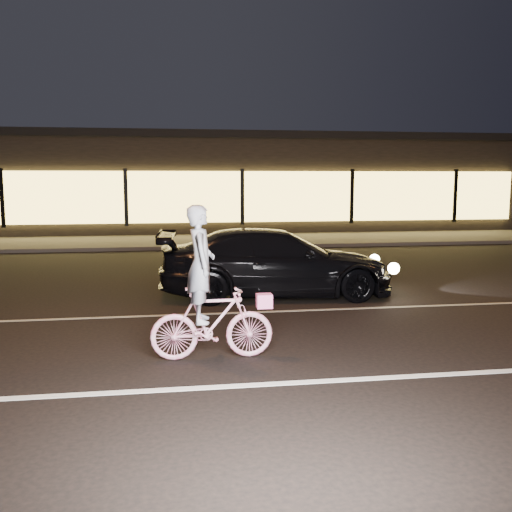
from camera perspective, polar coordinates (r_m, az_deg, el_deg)
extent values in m
plane|color=black|center=(8.48, 11.80, -8.29)|extent=(90.00, 90.00, 0.00)
cube|color=silver|center=(7.16, 16.08, -11.44)|extent=(60.00, 0.12, 0.01)
cube|color=gray|center=(10.31, 7.89, -5.30)|extent=(60.00, 0.10, 0.01)
cube|color=#383533|center=(20.94, -0.73, 1.57)|extent=(30.00, 4.00, 0.12)
cube|color=black|center=(26.78, -2.55, 7.08)|extent=(25.00, 8.00, 4.00)
cube|color=black|center=(26.83, -2.57, 11.46)|extent=(25.40, 8.40, 0.30)
cube|color=#FFD359|center=(22.71, -1.41, 5.95)|extent=(23.00, 0.15, 2.00)
cube|color=black|center=(23.26, -24.05, 5.32)|extent=(0.15, 0.08, 2.20)
cube|color=black|center=(22.50, -12.88, 5.74)|extent=(0.15, 0.08, 2.20)
cube|color=black|center=(22.63, -1.38, 5.94)|extent=(0.15, 0.08, 2.20)
cube|color=black|center=(23.64, 9.56, 5.92)|extent=(0.15, 0.08, 2.20)
cube|color=black|center=(25.41, 19.29, 5.71)|extent=(0.15, 0.08, 2.20)
imported|color=#DF3A78|center=(7.40, -4.42, -6.70)|extent=(1.59, 0.45, 0.95)
imported|color=white|center=(7.24, -5.56, -0.80)|extent=(0.36, 0.55, 1.50)
cube|color=#FF5AC3|center=(7.42, 0.83, -4.51)|extent=(0.20, 0.16, 0.18)
imported|color=black|center=(11.30, 1.98, -0.65)|extent=(4.70, 2.14, 1.33)
sphere|color=#FFF2BF|center=(12.37, 11.76, -0.34)|extent=(0.22, 0.22, 0.22)
sphere|color=#FFF2BF|center=(11.22, 13.60, -1.22)|extent=(0.22, 0.22, 0.22)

